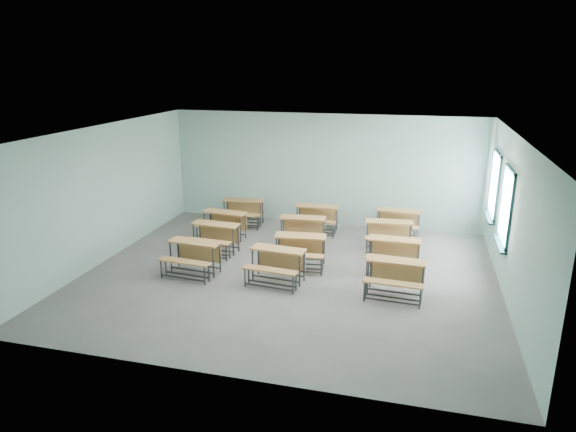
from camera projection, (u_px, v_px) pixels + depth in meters
name	position (u px, v px, depth m)	size (l,w,h in m)	color
room	(293.00, 206.00, 11.06)	(9.04, 8.04, 3.24)	gray
desk_unit_r0c0	(193.00, 253.00, 11.43)	(1.25, 0.90, 0.74)	#BB8143
desk_unit_r0c1	(277.00, 261.00, 10.99)	(1.25, 0.90, 0.74)	#BB8143
desk_unit_r0c2	(395.00, 273.00, 10.35)	(1.22, 0.86, 0.74)	#BB8143
desk_unit_r1c0	(214.00, 234.00, 12.70)	(1.23, 0.87, 0.74)	#BB8143
desk_unit_r1c1	(300.00, 247.00, 11.81)	(1.25, 0.91, 0.74)	#BB8143
desk_unit_r1c2	(394.00, 250.00, 11.59)	(1.19, 0.81, 0.74)	#BB8143
desk_unit_r2c0	(223.00, 221.00, 13.69)	(1.27, 0.94, 0.74)	#BB8143
desk_unit_r2c1	(302.00, 227.00, 13.21)	(1.25, 0.90, 0.74)	#BB8143
desk_unit_r2c2	(389.00, 231.00, 12.88)	(1.25, 0.90, 0.74)	#BB8143
desk_unit_r3c0	(243.00, 208.00, 14.88)	(1.24, 0.89, 0.74)	#BB8143
desk_unit_r3c1	(316.00, 215.00, 14.26)	(1.19, 0.81, 0.74)	#BB8143
desk_unit_r3c2	(398.00, 219.00, 13.85)	(1.23, 0.87, 0.74)	#BB8143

